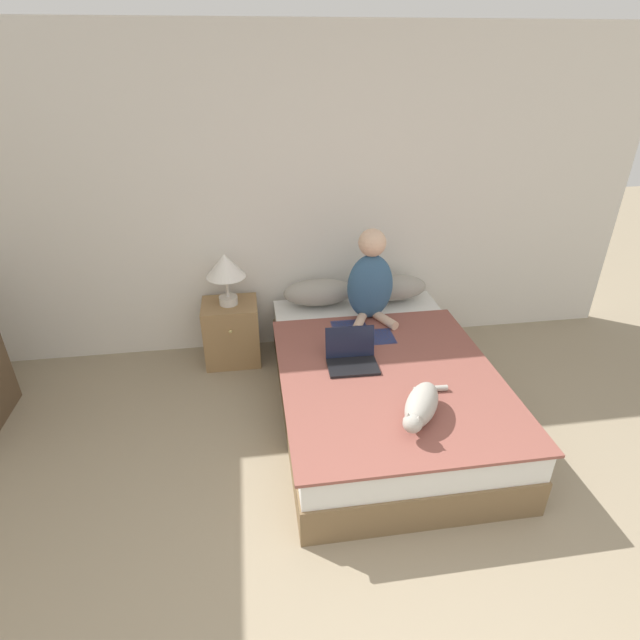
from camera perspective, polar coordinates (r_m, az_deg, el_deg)
name	(u,v)px	position (r m, az deg, el deg)	size (l,w,h in m)	color
wall_back	(287,202)	(4.12, -3.75, 13.27)	(5.92, 0.05, 2.55)	silver
bed	(380,386)	(3.64, 6.91, -7.50)	(1.44, 2.13, 0.46)	brown
pillow_near	(319,292)	(4.17, -0.14, 3.18)	(0.59, 0.28, 0.22)	gray
pillow_far	(392,288)	(4.29, 8.23, 3.68)	(0.59, 0.28, 0.22)	gray
person_sitting	(371,280)	(3.88, 5.80, 4.52)	(0.37, 0.36, 0.73)	#33567A
cat_tabby	(421,406)	(2.97, 11.46, -9.58)	(0.43, 0.48, 0.18)	#A8A399
laptop_open	(352,358)	(3.40, 3.65, -4.32)	(0.34, 0.28, 0.23)	black
nightstand	(232,332)	(4.25, -10.05, -1.37)	(0.45, 0.40, 0.53)	#937047
table_lamp	(225,268)	(4.00, -10.77, 5.84)	(0.31, 0.31, 0.43)	beige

